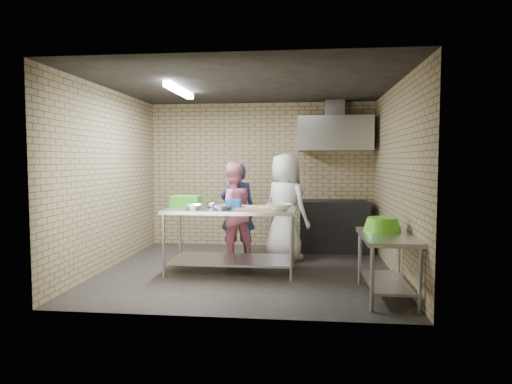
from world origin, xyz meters
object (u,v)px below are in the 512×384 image
side_counter (387,266)px  green_basin (382,224)px  woman_pink (232,212)px  green_crate (186,201)px  bottle_green (359,139)px  prep_table (231,240)px  blue_tub (234,204)px  bottle_red (337,138)px  stove (334,226)px  man_navy (238,211)px  woman_white (285,207)px

side_counter → green_basin: green_basin is taller
green_basin → woman_pink: size_ratio=0.29×
green_crate → bottle_green: bottle_green is taller
green_basin → bottle_green: bottle_green is taller
prep_table → green_crate: green_crate is taller
blue_tub → bottle_red: bearing=52.8°
side_counter → bottle_green: bearing=90.0°
stove → bottle_red: (0.05, 0.24, 1.58)m
green_basin → prep_table: bearing=159.3°
stove → bottle_green: (0.45, 0.24, 1.57)m
prep_table → bottle_green: (2.03, 1.98, 1.55)m
side_counter → man_navy: bearing=137.7°
stove → woman_pink: 1.98m
bottle_green → woman_pink: bearing=-150.5°
bottle_green → man_navy: (-2.07, -1.11, -1.22)m
woman_pink → side_counter: bearing=112.0°
green_basin → woman_white: woman_white is taller
man_navy → stove: bearing=-150.4°
stove → bottle_green: bearing=28.1°
prep_table → green_crate: 0.90m
side_counter → green_crate: size_ratio=2.90×
green_crate → blue_tub: green_crate is taller
stove → woman_pink: (-1.69, -0.97, 0.34)m
blue_tub → bottle_red: 2.81m
blue_tub → bottle_green: bearing=46.4°
side_counter → bottle_green: bottle_green is taller
woman_white → green_basin: bearing=164.5°
woman_white → woman_pink: bearing=49.2°
blue_tub → bottle_red: (1.58, 2.08, 1.03)m
side_counter → woman_white: bearing=123.5°
bottle_green → green_basin: bearing=-90.4°
stove → bottle_red: bottle_red is taller
green_basin → bottle_red: size_ratio=2.56×
blue_tub → green_basin: 2.07m
green_crate → woman_white: woman_white is taller
side_counter → woman_white: (-1.29, 1.95, 0.49)m
side_counter → stove: size_ratio=1.00×
prep_table → stove: 2.35m
blue_tub → stove: bearing=50.3°
green_basin → stove: bearing=99.8°
prep_table → bottle_green: bottle_green is taller
man_navy → woman_white: woman_white is taller
bottle_red → man_navy: (-1.67, -1.11, -1.24)m
green_crate → man_navy: 1.02m
blue_tub → woman_white: woman_white is taller
bottle_red → blue_tub: bearing=-127.2°
bottle_green → woman_white: (-1.29, -1.04, -1.15)m
prep_table → man_navy: size_ratio=1.18×
bottle_red → woman_white: (-0.89, -1.04, -1.16)m
prep_table → side_counter: prep_table is taller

